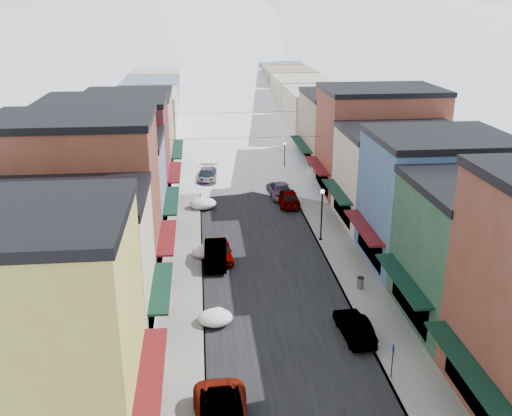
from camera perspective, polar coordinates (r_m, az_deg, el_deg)
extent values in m
cube|color=black|center=(81.94, -2.17, 5.88)|extent=(10.00, 160.00, 0.01)
cube|color=gray|center=(81.80, -6.81, 5.78)|extent=(3.20, 160.00, 0.15)
cube|color=gray|center=(82.59, 2.43, 6.04)|extent=(3.20, 160.00, 0.15)
cube|color=slate|center=(81.78, -5.72, 5.82)|extent=(0.10, 160.00, 0.15)
cube|color=slate|center=(82.38, 1.35, 6.02)|extent=(0.10, 160.00, 0.15)
cube|color=gold|center=(28.60, -22.21, -11.68)|extent=(10.00, 8.50, 11.00)
cube|color=black|center=(26.21, -23.82, -0.83)|extent=(10.20, 8.70, 0.50)
cube|color=#590F13|center=(28.76, -10.43, -15.66)|extent=(1.20, 7.22, 0.15)
cube|color=beige|center=(36.29, -18.49, -6.11)|extent=(10.00, 8.00, 9.00)
cube|color=black|center=(34.57, -19.33, 1.01)|extent=(10.20, 8.20, 0.50)
cube|color=black|center=(36.01, -9.47, -7.81)|extent=(1.20, 6.80, 0.15)
cube|color=brown|center=(43.08, -17.21, 0.31)|extent=(11.00, 8.00, 12.00)
cube|color=black|center=(41.51, -18.08, 8.47)|extent=(11.20, 8.20, 0.50)
cube|color=#590F13|center=(43.26, -8.89, -2.90)|extent=(1.20, 6.80, 0.15)
cube|color=slate|center=(51.47, -14.75, 1.64)|extent=(10.00, 9.00, 8.50)
cube|color=black|center=(50.30, -15.20, 6.52)|extent=(10.20, 9.20, 0.50)
cube|color=black|center=(51.20, -8.46, 0.76)|extent=(1.20, 7.65, 0.15)
cube|color=maroon|center=(59.90, -14.57, 5.19)|extent=(12.00, 9.00, 10.50)
cube|color=black|center=(58.81, -15.03, 10.38)|extent=(12.20, 9.20, 0.50)
cube|color=#590F13|center=(59.78, -8.13, 3.56)|extent=(1.20, 7.65, 0.15)
cube|color=#9C7D66|center=(69.52, -12.56, 6.91)|extent=(10.00, 11.00, 9.50)
cube|color=black|center=(68.62, -12.88, 10.97)|extent=(10.20, 11.20, 0.50)
cube|color=black|center=(69.43, -7.86, 5.86)|extent=(1.20, 9.35, 0.15)
cube|color=black|center=(30.52, 20.20, -14.38)|extent=(1.20, 7.65, 0.15)
cube|color=#214630|center=(39.31, 22.31, -4.56)|extent=(10.00, 9.00, 9.00)
cube|color=black|center=(37.72, 23.24, 2.04)|extent=(10.20, 9.20, 0.50)
cube|color=black|center=(37.62, 14.42, -6.94)|extent=(1.20, 7.65, 0.15)
cube|color=#3A5D83|center=(46.65, 17.42, 0.47)|extent=(10.00, 9.00, 10.00)
cube|color=black|center=(45.26, 18.10, 6.75)|extent=(10.20, 9.20, 0.50)
cube|color=#590F13|center=(45.40, 10.67, -1.90)|extent=(1.20, 7.65, 0.15)
cube|color=beige|center=(55.00, 14.29, 2.85)|extent=(11.00, 9.00, 8.50)
cube|color=black|center=(53.91, 14.70, 7.42)|extent=(11.20, 9.20, 0.50)
cube|color=black|center=(53.56, 8.04, 1.64)|extent=(1.20, 7.65, 0.15)
cube|color=brown|center=(63.06, 12.11, 6.34)|extent=(12.00, 9.00, 11.00)
cube|color=black|center=(62.01, 12.50, 11.51)|extent=(12.20, 9.20, 0.50)
cube|color=#590F13|center=(61.96, 6.12, 4.23)|extent=(1.20, 7.65, 0.15)
cube|color=#998264|center=(72.36, 8.94, 7.43)|extent=(10.00, 11.00, 9.00)
cube|color=black|center=(71.51, 9.15, 11.15)|extent=(10.20, 11.20, 0.50)
cube|color=black|center=(71.46, 4.51, 6.39)|extent=(1.20, 9.35, 0.15)
cube|color=gray|center=(83.23, -11.02, 8.57)|extent=(9.00, 13.00, 8.00)
cube|color=gray|center=(84.70, 6.28, 9.01)|extent=(9.00, 13.00, 8.00)
cube|color=gray|center=(96.96, -10.34, 10.18)|extent=(9.00, 13.00, 8.00)
cube|color=gray|center=(98.23, 4.60, 10.55)|extent=(9.00, 13.00, 8.00)
cube|color=gray|center=(110.76, -9.83, 11.38)|extent=(9.00, 13.00, 8.00)
cube|color=gray|center=(111.87, 3.31, 11.71)|extent=(9.00, 13.00, 8.00)
cube|color=gray|center=(124.61, -9.43, 12.32)|extent=(9.00, 13.00, 8.00)
cube|color=gray|center=(125.59, 2.30, 12.62)|extent=(9.00, 13.00, 8.00)
cube|color=silver|center=(244.81, -4.81, 16.55)|extent=(360.00, 40.00, 12.00)
cone|color=white|center=(295.46, -11.26, 18.95)|extent=(300.00, 300.00, 34.00)
cone|color=white|center=(298.96, 9.23, 18.69)|extent=(320.00, 320.00, 30.00)
cylinder|color=black|center=(61.10, -1.02, 7.03)|extent=(16.40, 0.04, 0.04)
cylinder|color=black|center=(75.76, -1.98, 9.53)|extent=(16.40, 0.04, 0.04)
imported|color=#94969C|center=(46.55, -3.53, -4.30)|extent=(2.01, 4.44, 1.48)
imported|color=black|center=(45.81, -4.07, -4.61)|extent=(1.97, 5.11, 1.66)
imported|color=gray|center=(66.58, -4.86, 3.23)|extent=(2.72, 5.66, 1.59)
imported|color=black|center=(36.82, 9.81, -11.61)|extent=(1.80, 4.44, 1.43)
imported|color=gray|center=(58.93, 3.19, 1.11)|extent=(2.12, 5.07, 1.72)
imported|color=black|center=(61.62, 2.37, 1.92)|extent=(2.52, 5.66, 1.61)
imported|color=#9EA1A6|center=(77.98, -2.71, 5.69)|extent=(1.86, 4.24, 1.42)
imported|color=white|center=(83.19, -1.33, 6.70)|extent=(3.54, 6.36, 1.68)
cylinder|color=black|center=(33.23, 13.48, -14.69)|extent=(0.06, 0.06, 2.12)
cube|color=navy|center=(32.80, 13.58, -13.58)|extent=(0.03, 0.29, 0.39)
cylinder|color=slate|center=(42.43, 10.39, -7.39)|extent=(0.48, 0.48, 0.83)
cylinder|color=black|center=(42.24, 10.42, -6.87)|extent=(0.52, 0.52, 0.06)
cylinder|color=black|center=(50.43, 6.48, -3.10)|extent=(0.32, 0.32, 0.11)
cylinder|color=black|center=(49.65, 6.57, -0.88)|extent=(0.13, 0.13, 4.28)
sphere|color=white|center=(48.89, 6.67, 1.64)|extent=(0.39, 0.39, 0.39)
cylinder|color=black|center=(69.49, 2.84, 3.47)|extent=(0.27, 0.27, 0.09)
cylinder|color=black|center=(69.01, 2.87, 4.88)|extent=(0.11, 0.11, 3.64)
sphere|color=white|center=(68.53, 2.90, 6.46)|extent=(0.33, 0.33, 0.33)
ellipsoid|color=white|center=(37.77, -4.09, -10.89)|extent=(2.26, 1.91, 0.96)
ellipsoid|color=white|center=(38.93, -3.85, -10.28)|extent=(0.97, 0.87, 0.48)
ellipsoid|color=white|center=(47.08, -4.97, -4.35)|extent=(2.43, 2.06, 1.03)
ellipsoid|color=white|center=(48.28, -4.75, -4.04)|extent=(1.04, 0.93, 0.52)
ellipsoid|color=white|center=(58.04, -5.33, 0.46)|extent=(2.69, 2.27, 1.14)
ellipsoid|color=white|center=(59.27, -5.15, 0.59)|extent=(1.15, 1.03, 0.57)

